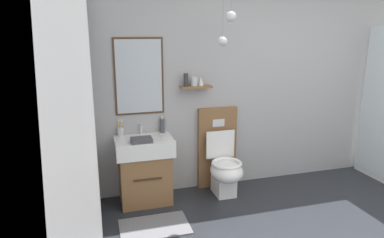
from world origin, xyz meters
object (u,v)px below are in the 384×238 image
object	(u,v)px
soap_dispenser	(162,125)
folded_hand_towel	(141,140)
vanity_sink_left	(145,168)
toilet	(222,162)
toothbrush_cup	(121,131)

from	to	relation	value
soap_dispenser	folded_hand_towel	distance (m)	0.41
vanity_sink_left	toilet	xyz separation A→B (m)	(0.92, -0.01, -0.02)
vanity_sink_left	toothbrush_cup	bearing A→B (deg)	146.68
soap_dispenser	toothbrush_cup	bearing A→B (deg)	-178.80
toilet	soap_dispenser	world-z (taller)	toilet
toothbrush_cup	folded_hand_towel	bearing A→B (deg)	-55.93
vanity_sink_left	toilet	bearing A→B (deg)	-0.53
toilet	folded_hand_towel	world-z (taller)	toilet
vanity_sink_left	folded_hand_towel	bearing A→B (deg)	-106.94
toilet	vanity_sink_left	bearing A→B (deg)	179.47
toothbrush_cup	soap_dispenser	distance (m)	0.48
toilet	folded_hand_towel	distance (m)	1.04
vanity_sink_left	folded_hand_towel	distance (m)	0.40
soap_dispenser	vanity_sink_left	bearing A→B (deg)	-146.13
toilet	toothbrush_cup	bearing A→B (deg)	172.03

